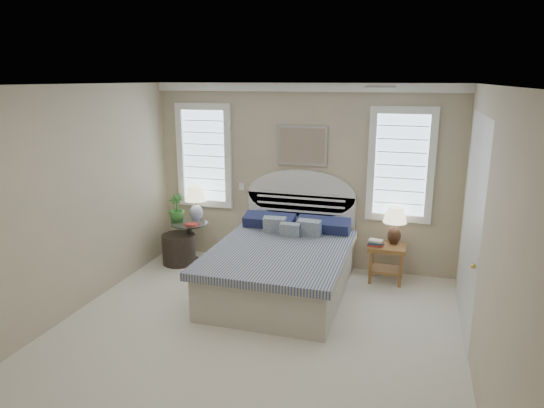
{
  "coord_description": "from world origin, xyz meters",
  "views": [
    {
      "loc": [
        1.6,
        -4.35,
        2.76
      ],
      "look_at": [
        -0.01,
        1.0,
        1.31
      ],
      "focal_mm": 32.0,
      "sensor_mm": 36.0,
      "label": 1
    }
  ],
  "objects": [
    {
      "name": "closet_door",
      "position": [
        2.23,
        1.2,
        1.2
      ],
      "size": [
        0.02,
        1.8,
        2.4
      ],
      "primitive_type": "cube",
      "color": "silver",
      "rests_on": "floor"
    },
    {
      "name": "floor_pot",
      "position": [
        -1.79,
        1.94,
        0.23
      ],
      "size": [
        0.51,
        0.51,
        0.46
      ],
      "primitive_type": "cylinder",
      "rotation": [
        0.0,
        0.0,
        -0.02
      ],
      "color": "black",
      "rests_on": "floor"
    },
    {
      "name": "wall_right",
      "position": [
        2.25,
        0.0,
        1.35
      ],
      "size": [
        0.02,
        5.0,
        2.7
      ],
      "primitive_type": "cube",
      "color": "#C8B496",
      "rests_on": "floor"
    },
    {
      "name": "books_left",
      "position": [
        -1.55,
        1.95,
        0.64
      ],
      "size": [
        0.2,
        0.14,
        0.03
      ],
      "rotation": [
        0.0,
        0.0,
        -0.02
      ],
      "color": "#A8312A",
      "rests_on": "side_table_left"
    },
    {
      "name": "crown_molding",
      "position": [
        0.0,
        2.46,
        2.64
      ],
      "size": [
        4.5,
        0.08,
        0.12
      ],
      "primitive_type": "cube",
      "color": "white",
      "rests_on": "wall_back"
    },
    {
      "name": "nightstand_right",
      "position": [
        1.3,
        2.15,
        0.39
      ],
      "size": [
        0.5,
        0.4,
        0.53
      ],
      "color": "#9E6033",
      "rests_on": "floor"
    },
    {
      "name": "window_right",
      "position": [
        1.4,
        2.48,
        1.6
      ],
      "size": [
        0.9,
        0.06,
        1.6
      ],
      "primitive_type": "cube",
      "color": "silver",
      "rests_on": "wall_back"
    },
    {
      "name": "ceiling",
      "position": [
        0.0,
        0.0,
        2.7
      ],
      "size": [
        4.5,
        5.0,
        0.01
      ],
      "primitive_type": "cube",
      "color": "white",
      "rests_on": "wall_back"
    },
    {
      "name": "side_table_left",
      "position": [
        -1.65,
        2.05,
        0.39
      ],
      "size": [
        0.56,
        0.56,
        0.63
      ],
      "color": "black",
      "rests_on": "floor"
    },
    {
      "name": "bed",
      "position": [
        0.0,
        1.46,
        0.39
      ],
      "size": [
        1.72,
        2.28,
        1.47
      ],
      "color": "#B8B2A1",
      "rests_on": "floor"
    },
    {
      "name": "lamp_left",
      "position": [
        -1.6,
        2.21,
        0.96
      ],
      "size": [
        0.43,
        0.43,
        0.55
      ],
      "rotation": [
        0.0,
        0.0,
        0.35
      ],
      "color": "silver",
      "rests_on": "side_table_left"
    },
    {
      "name": "books_right",
      "position": [
        1.15,
        2.1,
        0.57
      ],
      "size": [
        0.21,
        0.16,
        0.08
      ],
      "rotation": [
        0.0,
        0.0,
        -0.07
      ],
      "color": "#A8312A",
      "rests_on": "nightstand_right"
    },
    {
      "name": "hvac_vent",
      "position": [
        1.2,
        0.8,
        2.68
      ],
      "size": [
        0.3,
        0.2,
        0.02
      ],
      "primitive_type": "cube",
      "color": "#B2B2B2",
      "rests_on": "ceiling"
    },
    {
      "name": "potted_plant",
      "position": [
        -1.85,
        2.04,
        0.85
      ],
      "size": [
        0.28,
        0.28,
        0.43
      ],
      "primitive_type": "imported",
      "rotation": [
        0.0,
        0.0,
        -0.16
      ],
      "color": "#3C7D32",
      "rests_on": "side_table_left"
    },
    {
      "name": "floor",
      "position": [
        0.0,
        0.0,
        0.0
      ],
      "size": [
        4.5,
        5.0,
        0.01
      ],
      "primitive_type": "cube",
      "color": "beige",
      "rests_on": "ground"
    },
    {
      "name": "switch_plate",
      "position": [
        -0.95,
        2.48,
        1.15
      ],
      "size": [
        0.08,
        0.01,
        0.12
      ],
      "primitive_type": "cube",
      "color": "white",
      "rests_on": "wall_back"
    },
    {
      "name": "painting",
      "position": [
        0.0,
        2.46,
        1.82
      ],
      "size": [
        0.74,
        0.04,
        0.58
      ],
      "primitive_type": "cube",
      "color": "silver",
      "rests_on": "wall_back"
    },
    {
      "name": "lamp_right",
      "position": [
        1.38,
        2.27,
        0.85
      ],
      "size": [
        0.38,
        0.38,
        0.53
      ],
      "rotation": [
        0.0,
        0.0,
        0.19
      ],
      "color": "black",
      "rests_on": "nightstand_right"
    },
    {
      "name": "window_left",
      "position": [
        -1.55,
        2.48,
        1.6
      ],
      "size": [
        0.9,
        0.06,
        1.6
      ],
      "primitive_type": "cube",
      "color": "silver",
      "rests_on": "wall_back"
    },
    {
      "name": "wall_left",
      "position": [
        -2.25,
        0.0,
        1.35
      ],
      "size": [
        0.02,
        5.0,
        2.7
      ],
      "primitive_type": "cube",
      "color": "#C8B496",
      "rests_on": "floor"
    },
    {
      "name": "wall_back",
      "position": [
        0.0,
        2.5,
        1.35
      ],
      "size": [
        4.5,
        0.02,
        2.7
      ],
      "primitive_type": "cube",
      "color": "#C8B496",
      "rests_on": "floor"
    }
  ]
}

